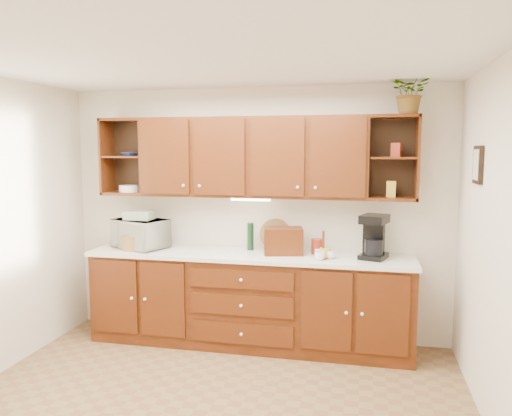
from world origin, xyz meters
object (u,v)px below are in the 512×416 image
at_px(microwave, 140,234).
at_px(bread_box, 283,241).
at_px(potted_plant, 411,92).
at_px(coffee_maker, 374,237).

height_order(microwave, bread_box, microwave).
bearing_deg(potted_plant, microwave, -178.63).
relative_size(bread_box, coffee_maker, 0.90).
xyz_separation_m(microwave, coffee_maker, (2.39, 0.02, 0.05)).
height_order(bread_box, potted_plant, potted_plant).
bearing_deg(coffee_maker, potted_plant, 27.17).
relative_size(bread_box, potted_plant, 0.95).
height_order(bread_box, coffee_maker, coffee_maker).
distance_m(bread_box, coffee_maker, 0.87).
bearing_deg(microwave, potted_plant, 23.03).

